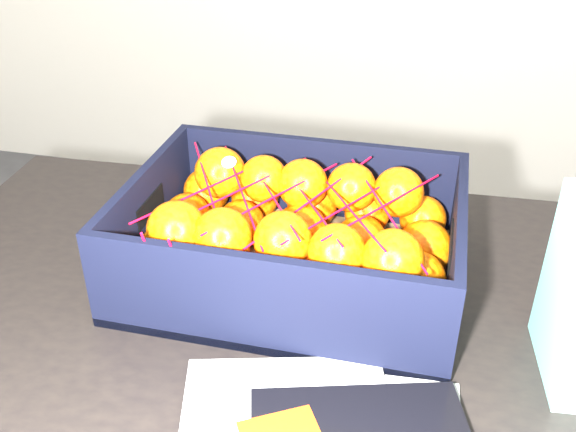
# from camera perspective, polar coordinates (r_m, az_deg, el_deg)

# --- Properties ---
(table) EXTENTS (1.24, 0.86, 0.75)m
(table) POSITION_cam_1_polar(r_m,az_deg,el_deg) (0.84, 4.26, -16.36)
(table) COLOR black
(table) RESTS_ON ground
(produce_crate) EXTENTS (0.42, 0.31, 0.13)m
(produce_crate) POSITION_cam_1_polar(r_m,az_deg,el_deg) (0.85, 0.48, -2.97)
(produce_crate) COLOR olive
(produce_crate) RESTS_ON table
(clementine_heap) EXTENTS (0.40, 0.29, 0.13)m
(clementine_heap) POSITION_cam_1_polar(r_m,az_deg,el_deg) (0.84, 0.55, -1.66)
(clementine_heap) COLOR #F85D05
(clementine_heap) RESTS_ON produce_crate
(mesh_net) EXTENTS (0.34, 0.27, 0.09)m
(mesh_net) POSITION_cam_1_polar(r_m,az_deg,el_deg) (0.80, -0.26, 1.19)
(mesh_net) COLOR red
(mesh_net) RESTS_ON clementine_heap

